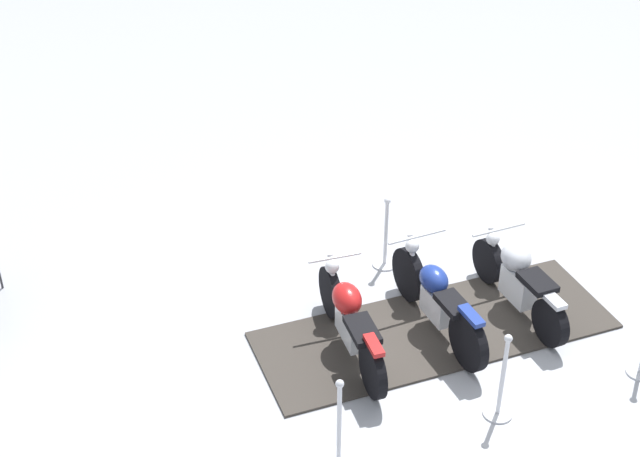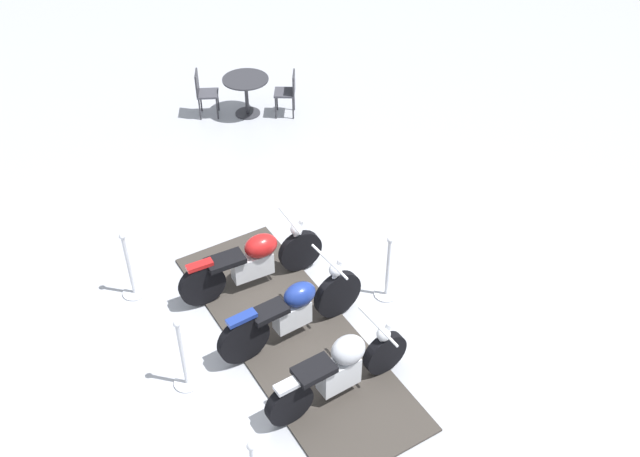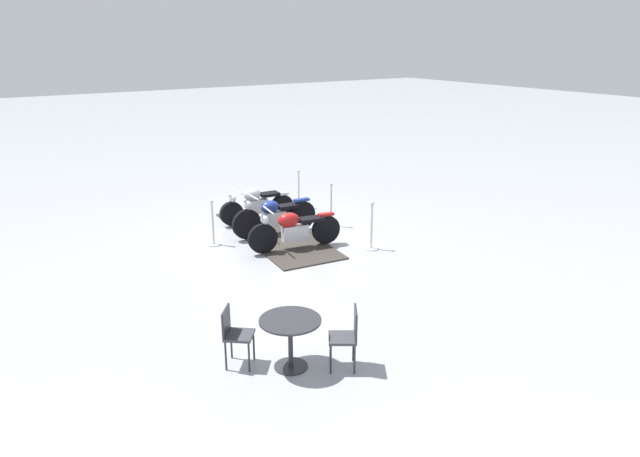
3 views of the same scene
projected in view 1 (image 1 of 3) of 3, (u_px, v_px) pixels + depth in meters
name	position (u px, v px, depth m)	size (l,w,h in m)	color
ground_plane	(435.00, 331.00, 11.26)	(80.00, 80.00, 0.00)	#A8AAB2
display_platform	(435.00, 330.00, 11.25)	(4.50, 1.55, 0.03)	#38332D
motorcycle_chrome	(518.00, 279.00, 11.35)	(2.03, 0.77, 0.90)	black
motorcycle_navy	(437.00, 298.00, 11.01)	(2.19, 0.80, 1.04)	black
motorcycle_maroon	(350.00, 318.00, 10.67)	(2.19, 0.69, 0.98)	black
stanchion_left_rear	(339.00, 436.00, 9.29)	(0.35, 0.35, 1.12)	silver
stanchion_right_mid	(385.00, 244.00, 12.29)	(0.34, 0.34, 1.08)	silver
stanchion_left_mid	(501.00, 390.00, 9.85)	(0.34, 0.34, 1.13)	silver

